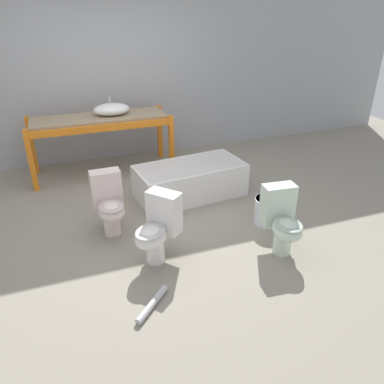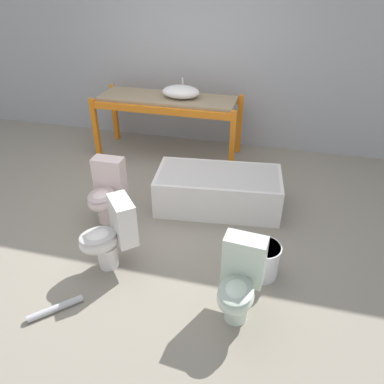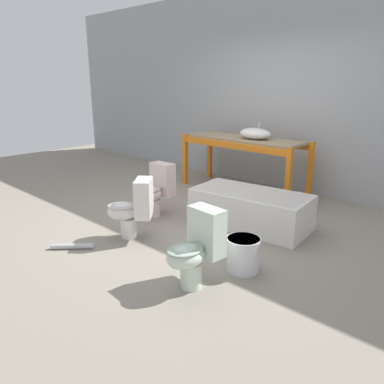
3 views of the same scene
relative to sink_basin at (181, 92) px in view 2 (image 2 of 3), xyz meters
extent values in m
plane|color=gray|center=(0.05, -1.41, -0.95)|extent=(12.00, 12.00, 0.00)
cube|color=#9EA0A3|center=(0.05, 0.62, 0.65)|extent=(10.80, 0.08, 3.20)
cube|color=orange|center=(-1.17, -0.33, -0.52)|extent=(0.07, 0.07, 0.86)
cube|color=orange|center=(0.79, -0.33, -0.52)|extent=(0.07, 0.07, 0.86)
cube|color=orange|center=(-1.17, 0.32, -0.52)|extent=(0.07, 0.07, 0.86)
cube|color=orange|center=(0.79, 0.32, -0.52)|extent=(0.07, 0.07, 0.86)
cube|color=orange|center=(-0.19, -0.33, -0.17)|extent=(1.96, 0.06, 0.09)
cube|color=orange|center=(-0.19, 0.32, -0.17)|extent=(1.96, 0.06, 0.09)
cube|color=#998466|center=(-0.19, -0.01, -0.10)|extent=(1.89, 0.58, 0.04)
ellipsoid|color=white|center=(0.00, 0.00, 0.00)|extent=(0.52, 0.36, 0.17)
cylinder|color=silver|center=(0.00, 0.10, 0.12)|extent=(0.02, 0.02, 0.08)
cube|color=white|center=(0.77, -1.20, -0.73)|extent=(1.47, 0.84, 0.43)
cube|color=beige|center=(0.77, -1.20, -0.60)|extent=(1.38, 0.75, 0.18)
cylinder|color=silver|center=(-0.36, -1.79, -0.83)|extent=(0.19, 0.19, 0.23)
ellipsoid|color=silver|center=(-0.36, -1.85, -0.63)|extent=(0.29, 0.36, 0.19)
ellipsoid|color=#BBA7A3|center=(-0.36, -1.85, -0.57)|extent=(0.27, 0.34, 0.03)
cube|color=silver|center=(-0.36, -1.61, -0.47)|extent=(0.33, 0.18, 0.43)
cylinder|color=silver|center=(1.22, -2.75, -0.83)|extent=(0.19, 0.19, 0.23)
ellipsoid|color=silver|center=(1.21, -2.81, -0.63)|extent=(0.31, 0.38, 0.19)
ellipsoid|color=#A3B3A3|center=(1.21, -2.81, -0.57)|extent=(0.30, 0.36, 0.03)
cube|color=silver|center=(1.24, -2.57, -0.47)|extent=(0.35, 0.20, 0.43)
cylinder|color=white|center=(-0.04, -2.44, -0.83)|extent=(0.19, 0.19, 0.23)
ellipsoid|color=white|center=(-0.09, -2.48, -0.63)|extent=(0.45, 0.45, 0.19)
ellipsoid|color=beige|center=(-0.09, -2.48, -0.57)|extent=(0.43, 0.42, 0.03)
cube|color=white|center=(0.10, -2.32, -0.47)|extent=(0.34, 0.36, 0.43)
cylinder|color=silver|center=(1.37, -2.20, -0.78)|extent=(0.30, 0.30, 0.33)
cylinder|color=silver|center=(1.37, -2.20, -0.63)|extent=(0.33, 0.33, 0.02)
cylinder|color=#B7B7BC|center=(-0.24, -3.05, -0.92)|extent=(0.36, 0.36, 0.06)
camera|label=1|loc=(-0.74, -5.43, 1.36)|focal=35.00mm
camera|label=2|loc=(1.38, -4.81, 1.55)|focal=35.00mm
camera|label=3|loc=(3.19, -4.87, 0.79)|focal=35.00mm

